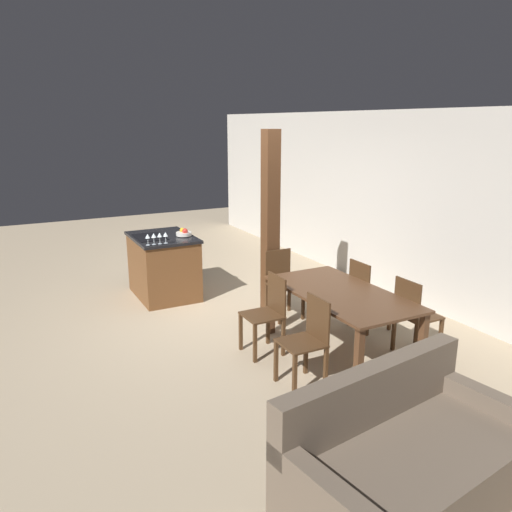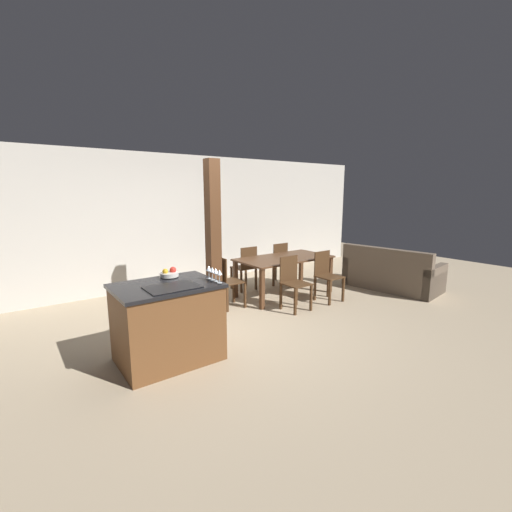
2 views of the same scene
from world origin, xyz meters
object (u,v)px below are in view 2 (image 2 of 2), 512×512
object	(u,v)px
wine_glass_near	(219,273)
dining_chair_near_left	(293,282)
dining_table	(284,262)
dining_chair_far_left	(246,267)
dining_chair_head_end	(227,281)
wine_glass_middle	(216,271)
wine_glass_end	(209,269)
couch	(391,275)
timber_post	(213,238)
dining_chair_near_right	(327,275)
wine_glass_far	(212,270)
kitchen_island	(168,322)
dining_chair_far_right	(277,262)
fruit_bowl	(169,273)

from	to	relation	value
wine_glass_near	dining_chair_near_left	size ratio (longest dim) A/B	0.18
dining_table	wine_glass_near	bearing A→B (deg)	-146.65
dining_chair_near_left	dining_chair_far_left	xyz separation A→B (m)	(0.00, 1.40, 0.00)
dining_table	dining_chair_head_end	world-z (taller)	dining_chair_head_end
wine_glass_middle	wine_glass_end	xyz separation A→B (m)	(0.00, 0.16, 0.00)
couch	timber_post	xyz separation A→B (m)	(-3.58, 0.92, 0.94)
dining_chair_near_right	timber_post	world-z (taller)	timber_post
dining_chair_far_left	timber_post	distance (m)	1.54
dining_chair_far_left	timber_post	size ratio (longest dim) A/B	0.36
dining_chair_near_right	dining_chair_head_end	distance (m)	1.82
wine_glass_far	dining_table	xyz separation A→B (m)	(2.28, 1.34, -0.41)
kitchen_island	dining_chair_near_left	world-z (taller)	kitchen_island
wine_glass_middle	dining_chair_head_end	size ratio (longest dim) A/B	0.18
wine_glass_middle	dining_chair_head_end	bearing A→B (deg)	54.52
dining_chair_near_left	wine_glass_near	bearing A→B (deg)	-156.86
kitchen_island	wine_glass_end	world-z (taller)	wine_glass_end
dining_chair_far_left	dining_chair_far_right	distance (m)	0.81
wine_glass_middle	wine_glass_near	bearing A→B (deg)	-90.00
dining_chair_near_right	wine_glass_end	bearing A→B (deg)	-168.32
dining_table	wine_glass_far	bearing A→B (deg)	-149.63
wine_glass_middle	dining_chair_head_end	xyz separation A→B (m)	(1.01, 1.42, -0.57)
wine_glass_near	dining_chair_near_right	bearing A→B (deg)	16.62
wine_glass_far	dining_chair_far_right	xyz separation A→B (m)	(2.69, 2.04, -0.57)
wine_glass_end	dining_chair_near_left	bearing A→B (deg)	16.48
wine_glass_middle	dining_chair_far_left	size ratio (longest dim) A/B	0.18
fruit_bowl	couch	bearing A→B (deg)	-1.06
wine_glass_end	dining_chair_far_left	bearing A→B (deg)	46.16
dining_chair_far_left	dining_chair_near_right	bearing A→B (deg)	120.06
wine_glass_middle	dining_chair_near_left	xyz separation A→B (m)	(1.88, 0.72, -0.57)
wine_glass_end	dining_chair_near_left	xyz separation A→B (m)	(1.88, 0.56, -0.57)
wine_glass_far	wine_glass_end	xyz separation A→B (m)	(0.00, 0.08, 0.00)
wine_glass_end	wine_glass_middle	bearing A→B (deg)	-90.00
dining_chair_head_end	wine_glass_far	bearing A→B (deg)	142.89
dining_chair_far_right	wine_glass_middle	bearing A→B (deg)	38.26
wine_glass_end	dining_chair_head_end	world-z (taller)	wine_glass_end
couch	timber_post	world-z (taller)	timber_post
dining_table	dining_chair_near_right	world-z (taller)	dining_chair_near_right
wine_glass_far	dining_chair_near_left	xyz separation A→B (m)	(1.88, 0.64, -0.57)
fruit_bowl	dining_chair_near_left	world-z (taller)	fruit_bowl
wine_glass_near	wine_glass_end	world-z (taller)	same
wine_glass_far	dining_chair_near_left	size ratio (longest dim) A/B	0.18
wine_glass_middle	dining_table	xyz separation A→B (m)	(2.28, 1.42, -0.41)
timber_post	dining_chair_near_left	bearing A→B (deg)	-30.25
dining_chair_near_right	dining_chair_head_end	size ratio (longest dim) A/B	1.00
wine_glass_middle	fruit_bowl	bearing A→B (deg)	121.98
wine_glass_near	dining_chair_near_left	distance (m)	2.12
wine_glass_far	dining_table	distance (m)	2.68
dining_chair_head_end	couch	xyz separation A→B (m)	(3.32, -0.96, -0.19)
fruit_bowl	dining_chair_far_left	bearing A→B (deg)	35.41
wine_glass_end	timber_post	bearing A→B (deg)	58.36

